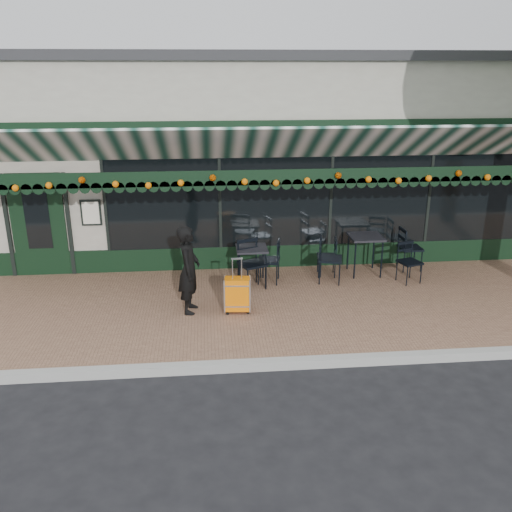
{
  "coord_description": "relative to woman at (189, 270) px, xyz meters",
  "views": [
    {
      "loc": [
        -1.28,
        -7.3,
        4.38
      ],
      "look_at": [
        -0.45,
        1.6,
        1.25
      ],
      "focal_mm": 38.0,
      "sensor_mm": 36.0,
      "label": 1
    }
  ],
  "objects": [
    {
      "name": "chair_b_front",
      "position": [
        1.22,
        1.0,
        -0.3
      ],
      "size": [
        0.65,
        0.65,
        1.0
      ],
      "primitive_type": null,
      "rotation": [
        0.0,
        0.0,
        0.39
      ],
      "color": "black",
      "rests_on": "sidewalk"
    },
    {
      "name": "chair_b_left",
      "position": [
        1.58,
        1.29,
        -0.34
      ],
      "size": [
        0.55,
        0.55,
        0.92
      ],
      "primitive_type": null,
      "rotation": [
        0.0,
        0.0,
        -1.8
      ],
      "color": "black",
      "rests_on": "sidewalk"
    },
    {
      "name": "curb",
      "position": [
        1.64,
        -1.89,
        -0.88
      ],
      "size": [
        18.0,
        0.16,
        0.15
      ],
      "primitive_type": "cube",
      "color": "#9E9E99",
      "rests_on": "ground"
    },
    {
      "name": "suitcase",
      "position": [
        0.85,
        -0.14,
        -0.46
      ],
      "size": [
        0.47,
        0.29,
        1.04
      ],
      "rotation": [
        0.0,
        0.0,
        -0.09
      ],
      "color": "orange",
      "rests_on": "sidewalk"
    },
    {
      "name": "chair_a_front",
      "position": [
        4.48,
        1.0,
        -0.38
      ],
      "size": [
        0.53,
        0.53,
        0.85
      ],
      "primitive_type": null,
      "rotation": [
        0.0,
        0.0,
        0.3
      ],
      "color": "black",
      "rests_on": "sidewalk"
    },
    {
      "name": "woman",
      "position": [
        0.0,
        0.0,
        0.0
      ],
      "size": [
        0.46,
        0.63,
        1.61
      ],
      "primitive_type": "imported",
      "rotation": [
        0.0,
        0.0,
        1.44
      ],
      "color": "black",
      "rests_on": "sidewalk"
    },
    {
      "name": "chair_a_left",
      "position": [
        2.86,
        1.54,
        -0.39
      ],
      "size": [
        0.47,
        0.47,
        0.83
      ],
      "primitive_type": null,
      "rotation": [
        0.0,
        0.0,
        -1.71
      ],
      "color": "black",
      "rests_on": "sidewalk"
    },
    {
      "name": "cafe_table_a",
      "position": [
        3.69,
        1.58,
        -0.04
      ],
      "size": [
        0.69,
        0.69,
        0.85
      ],
      "color": "black",
      "rests_on": "sidewalk"
    },
    {
      "name": "chair_a_right",
      "position": [
        4.76,
        1.74,
        -0.32
      ],
      "size": [
        0.49,
        0.49,
        0.96
      ],
      "primitive_type": null,
      "rotation": [
        0.0,
        0.0,
        1.59
      ],
      "color": "black",
      "rests_on": "sidewalk"
    },
    {
      "name": "ground",
      "position": [
        1.64,
        -1.81,
        -0.95
      ],
      "size": [
        80.0,
        80.0,
        0.0
      ],
      "primitive_type": "plane",
      "color": "black",
      "rests_on": "ground"
    },
    {
      "name": "restaurant_building",
      "position": [
        1.64,
        6.02,
        1.32
      ],
      "size": [
        12.0,
        9.6,
        4.5
      ],
      "color": "gray",
      "rests_on": "ground"
    },
    {
      "name": "sidewalk",
      "position": [
        1.64,
        0.19,
        -0.88
      ],
      "size": [
        18.0,
        4.0,
        0.15
      ],
      "primitive_type": "cube",
      "color": "brown",
      "rests_on": "ground"
    },
    {
      "name": "chair_b_right",
      "position": [
        2.85,
        1.18,
        -0.31
      ],
      "size": [
        0.6,
        0.6,
        0.98
      ],
      "primitive_type": null,
      "rotation": [
        0.0,
        0.0,
        1.31
      ],
      "color": "black",
      "rests_on": "sidewalk"
    },
    {
      "name": "cafe_table_b",
      "position": [
        1.23,
        1.24,
        -0.11
      ],
      "size": [
        0.63,
        0.63,
        0.77
      ],
      "color": "black",
      "rests_on": "sidewalk"
    }
  ]
}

